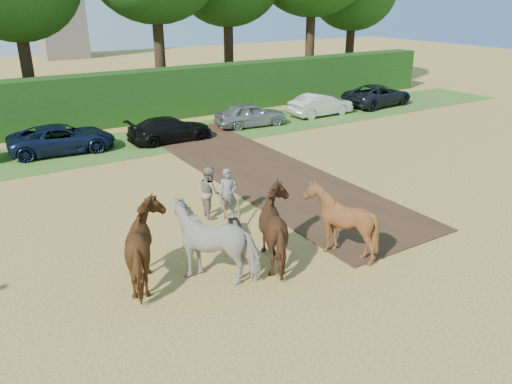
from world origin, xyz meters
TOP-DOWN VIEW (x-y plane):
  - ground at (0.00, 0.00)m, footprint 120.00×120.00m
  - earth_strip at (1.50, 7.00)m, footprint 4.50×17.00m
  - grass_verge at (0.00, 14.00)m, footprint 50.00×5.00m
  - hedgerow at (0.00, 18.50)m, footprint 46.00×1.60m
  - spectator_near at (-2.49, 3.88)m, footprint 0.80×0.96m
  - plough_team at (-3.14, 0.20)m, footprint 7.38×5.41m
  - parked_cars at (1.18, 14.05)m, footprint 36.13×3.19m

SIDE VIEW (x-z plane):
  - ground at x=0.00m, z-range 0.00..0.00m
  - grass_verge at x=0.00m, z-range 0.00..0.03m
  - earth_strip at x=1.50m, z-range 0.00..0.05m
  - parked_cars at x=1.18m, z-range -0.03..1.44m
  - spectator_near at x=-2.49m, z-range 0.00..1.77m
  - plough_team at x=-3.14m, z-range -0.01..2.12m
  - hedgerow at x=0.00m, z-range 0.00..3.00m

